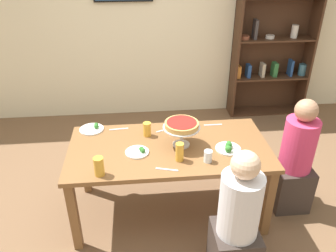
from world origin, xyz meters
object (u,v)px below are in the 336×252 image
(beer_glass_amber_spare, at_px, (147,129))
(cutlery_knife_near, at_px, (119,129))
(diner_near_right, at_px, (237,227))
(deep_dish_pizza_stand, at_px, (182,126))
(cutlery_fork_far, at_px, (213,125))
(dining_table, at_px, (169,155))
(cutlery_knife_far, at_px, (165,130))
(bookshelf, at_px, (274,35))
(diner_head_east, at_px, (294,164))
(salad_plate_spare, at_px, (92,129))
(salad_plate_far_diner, at_px, (138,152))
(water_glass_clear_near, at_px, (208,156))
(beer_glass_amber_short, at_px, (99,166))
(beer_glass_amber_tall, at_px, (180,152))
(cutlery_fork_near, at_px, (167,169))
(salad_plate_near_diner, at_px, (228,148))

(beer_glass_amber_spare, height_order, cutlery_knife_near, beer_glass_amber_spare)
(diner_near_right, relative_size, deep_dish_pizza_stand, 3.55)
(deep_dish_pizza_stand, bearing_deg, beer_glass_amber_spare, 146.68)
(cutlery_fork_far, bearing_deg, cutlery_knife_near, -1.48)
(dining_table, bearing_deg, diner_near_right, -60.31)
(diner_near_right, relative_size, cutlery_knife_far, 6.39)
(cutlery_knife_far, bearing_deg, bookshelf, -155.99)
(diner_head_east, distance_m, salad_plate_spare, 1.93)
(salad_plate_far_diner, height_order, cutlery_knife_near, salad_plate_far_diner)
(water_glass_clear_near, distance_m, cutlery_knife_far, 0.62)
(cutlery_knife_near, bearing_deg, beer_glass_amber_short, 75.30)
(beer_glass_amber_tall, bearing_deg, beer_glass_amber_short, -168.28)
(dining_table, xyz_separation_m, beer_glass_amber_tall, (0.06, -0.21, 0.17))
(diner_near_right, bearing_deg, cutlery_fork_near, 49.20)
(salad_plate_far_diner, bearing_deg, beer_glass_amber_short, -137.91)
(dining_table, height_order, cutlery_fork_near, cutlery_fork_near)
(salad_plate_near_diner, height_order, cutlery_knife_near, salad_plate_near_diner)
(dining_table, relative_size, cutlery_fork_far, 9.77)
(diner_near_right, distance_m, cutlery_knife_near, 1.42)
(diner_near_right, bearing_deg, cutlery_fork_far, -2.12)
(salad_plate_spare, bearing_deg, water_glass_clear_near, -31.92)
(salad_plate_near_diner, xyz_separation_m, cutlery_fork_far, (-0.04, 0.44, -0.02))
(dining_table, height_order, salad_plate_spare, salad_plate_spare)
(dining_table, xyz_separation_m, deep_dish_pizza_stand, (0.11, 0.01, 0.28))
(beer_glass_amber_short, bearing_deg, cutlery_knife_far, 48.38)
(dining_table, xyz_separation_m, salad_plate_far_diner, (-0.27, -0.07, 0.10))
(bookshelf, xyz_separation_m, beer_glass_amber_short, (-2.23, -2.36, -0.33))
(deep_dish_pizza_stand, height_order, salad_plate_far_diner, deep_dish_pizza_stand)
(beer_glass_amber_tall, relative_size, water_glass_clear_near, 1.58)
(salad_plate_near_diner, distance_m, salad_plate_spare, 1.29)
(bookshelf, distance_m, beer_glass_amber_spare, 2.61)
(salad_plate_near_diner, bearing_deg, dining_table, 168.49)
(beer_glass_amber_spare, xyz_separation_m, cutlery_knife_far, (0.17, 0.08, -0.06))
(diner_near_right, bearing_deg, cutlery_knife_far, 22.78)
(salad_plate_spare, xyz_separation_m, beer_glass_amber_spare, (0.52, -0.16, 0.05))
(salad_plate_spare, relative_size, cutlery_knife_near, 1.26)
(cutlery_fork_far, bearing_deg, water_glass_clear_near, 72.70)
(diner_head_east, distance_m, beer_glass_amber_tall, 1.18)
(salad_plate_spare, distance_m, beer_glass_amber_short, 0.72)
(salad_plate_near_diner, bearing_deg, deep_dish_pizza_stand, 163.48)
(salad_plate_spare, bearing_deg, beer_glass_amber_spare, -16.98)
(cutlery_knife_near, distance_m, cutlery_fork_far, 0.91)
(bookshelf, xyz_separation_m, cutlery_knife_near, (-2.11, -1.67, -0.41))
(cutlery_knife_far, bearing_deg, beer_glass_amber_spare, 3.95)
(salad_plate_far_diner, distance_m, water_glass_clear_near, 0.59)
(diner_head_east, bearing_deg, salad_plate_spare, -11.74)
(salad_plate_near_diner, bearing_deg, beer_glass_amber_tall, -165.78)
(diner_near_right, distance_m, cutlery_fork_far, 1.11)
(water_glass_clear_near, distance_m, cutlery_fork_far, 0.62)
(salad_plate_spare, relative_size, cutlery_fork_near, 1.26)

